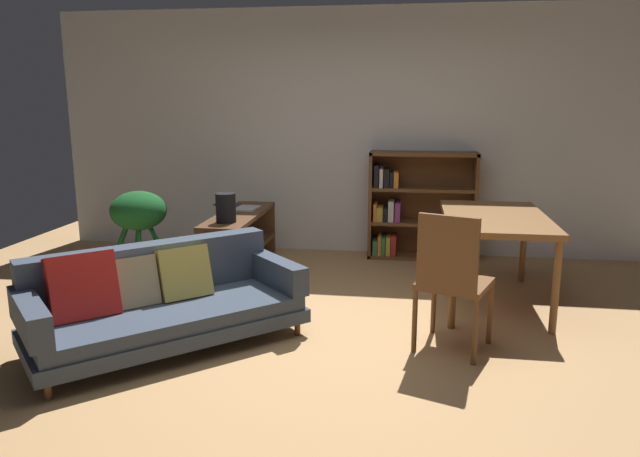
% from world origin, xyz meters
% --- Properties ---
extents(ground_plane, '(8.16, 8.16, 0.00)m').
position_xyz_m(ground_plane, '(0.00, 0.00, 0.00)').
color(ground_plane, tan).
extents(back_wall_panel, '(6.80, 0.10, 2.70)m').
position_xyz_m(back_wall_panel, '(0.00, 2.70, 1.35)').
color(back_wall_panel, silver).
rests_on(back_wall_panel, ground_plane).
extents(fabric_couch, '(1.94, 1.88, 0.73)m').
position_xyz_m(fabric_couch, '(-1.11, -0.21, 0.32)').
color(fabric_couch, brown).
rests_on(fabric_couch, ground_plane).
extents(media_console, '(0.40, 1.39, 0.63)m').
position_xyz_m(media_console, '(-1.00, 1.48, 0.31)').
color(media_console, '#56351E').
rests_on(media_console, ground_plane).
extents(open_laptop, '(0.43, 0.32, 0.06)m').
position_xyz_m(open_laptop, '(-1.07, 1.74, 0.65)').
color(open_laptop, silver).
rests_on(open_laptop, media_console).
extents(desk_speaker, '(0.18, 0.18, 0.26)m').
position_xyz_m(desk_speaker, '(-1.00, 1.07, 0.77)').
color(desk_speaker, black).
rests_on(desk_speaker, media_console).
extents(potted_floor_plant, '(0.54, 0.60, 0.85)m').
position_xyz_m(potted_floor_plant, '(-1.99, 1.38, 0.57)').
color(potted_floor_plant, '#333338').
rests_on(potted_floor_plant, ground_plane).
extents(dining_table, '(0.84, 1.42, 0.77)m').
position_xyz_m(dining_table, '(1.35, 1.05, 0.69)').
color(dining_table, brown).
rests_on(dining_table, ground_plane).
extents(dining_chair_near, '(0.58, 0.57, 0.99)m').
position_xyz_m(dining_chair_near, '(0.93, -0.06, 0.55)').
color(dining_chair_near, brown).
rests_on(dining_chair_near, ground_plane).
extents(bookshelf, '(1.15, 0.34, 1.17)m').
position_xyz_m(bookshelf, '(0.69, 2.51, 0.57)').
color(bookshelf, brown).
rests_on(bookshelf, ground_plane).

